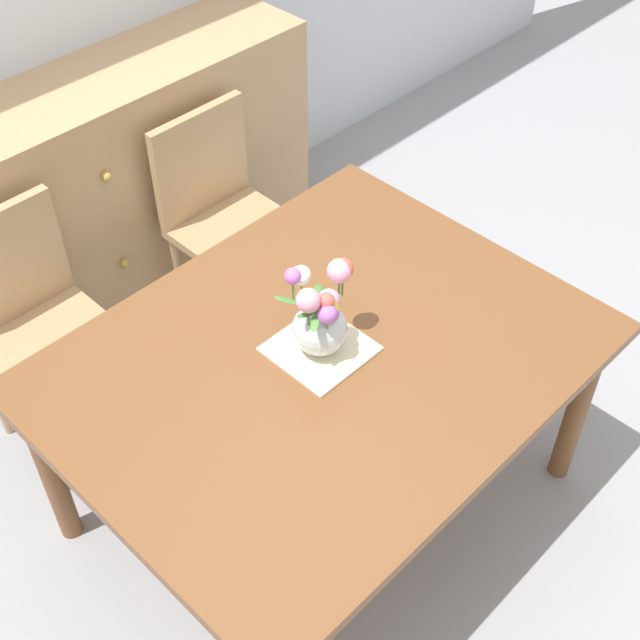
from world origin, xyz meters
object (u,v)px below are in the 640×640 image
dresser (146,179)px  flower_vase (321,315)px  chair_left (35,319)px  chair_right (223,210)px  dining_table (322,373)px

dresser → flower_vase: (-0.33, -1.31, 0.36)m
chair_left → dresser: size_ratio=0.64×
chair_right → flower_vase: 1.05m
chair_left → dresser: bearing=-152.4°
chair_left → flower_vase: bearing=115.3°
dining_table → flower_vase: flower_vase is taller
chair_right → flower_vase: bearing=66.5°
dining_table → chair_left: 1.03m
chair_right → dresser: 0.40m
chair_right → flower_vase: flower_vase is taller
chair_right → flower_vase: (-0.40, -0.91, 0.34)m
chair_left → chair_right: bearing=-180.0°
dresser → chair_right: bearing=-80.2°
dresser → flower_vase: bearing=-104.1°
chair_left → dresser: 0.86m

